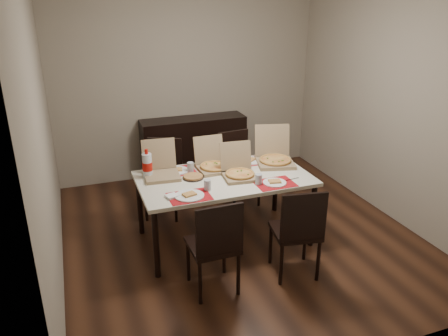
# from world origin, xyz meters

# --- Properties ---
(ground) EXTENTS (3.80, 4.00, 0.02)m
(ground) POSITION_xyz_m (0.00, 0.00, -0.01)
(ground) COLOR #402213
(ground) RESTS_ON ground
(room_walls) EXTENTS (3.84, 4.02, 2.62)m
(room_walls) POSITION_xyz_m (0.00, 0.43, 1.73)
(room_walls) COLOR gray
(room_walls) RESTS_ON ground
(sideboard) EXTENTS (1.50, 0.40, 0.90)m
(sideboard) POSITION_xyz_m (0.00, 1.78, 0.45)
(sideboard) COLOR black
(sideboard) RESTS_ON ground
(dining_table) EXTENTS (1.80, 1.00, 0.75)m
(dining_table) POSITION_xyz_m (-0.20, -0.05, 0.68)
(dining_table) COLOR beige
(dining_table) RESTS_ON ground
(chair_near_left) EXTENTS (0.43, 0.43, 0.93)m
(chair_near_left) POSITION_xyz_m (-0.59, -0.90, 0.51)
(chair_near_left) COLOR black
(chair_near_left) RESTS_ON ground
(chair_near_right) EXTENTS (0.49, 0.49, 0.93)m
(chair_near_right) POSITION_xyz_m (0.21, -0.93, 0.51)
(chair_near_right) COLOR black
(chair_near_right) RESTS_ON ground
(chair_far_left) EXTENTS (0.56, 0.56, 0.93)m
(chair_far_left) POSITION_xyz_m (-0.66, 0.82, 0.51)
(chair_far_left) COLOR black
(chair_far_left) RESTS_ON ground
(chair_far_right) EXTENTS (0.47, 0.47, 0.93)m
(chair_far_right) POSITION_xyz_m (0.29, 0.80, 0.51)
(chair_far_right) COLOR black
(chair_far_right) RESTS_ON ground
(setting_near_left) EXTENTS (0.47, 0.30, 0.11)m
(setting_near_left) POSITION_xyz_m (-0.64, -0.37, 0.77)
(setting_near_left) COLOR #A80B13
(setting_near_left) RESTS_ON dining_table
(setting_near_right) EXTENTS (0.51, 0.30, 0.11)m
(setting_near_right) POSITION_xyz_m (0.18, -0.38, 0.77)
(setting_near_right) COLOR #A80B13
(setting_near_right) RESTS_ON dining_table
(setting_far_left) EXTENTS (0.46, 0.30, 0.11)m
(setting_far_left) POSITION_xyz_m (-0.61, 0.26, 0.77)
(setting_far_left) COLOR #A80B13
(setting_far_left) RESTS_ON dining_table
(setting_far_right) EXTENTS (0.46, 0.30, 0.11)m
(setting_far_right) POSITION_xyz_m (0.21, 0.26, 0.77)
(setting_far_right) COLOR #A80B13
(setting_far_right) RESTS_ON dining_table
(napkin_loose) EXTENTS (0.16, 0.15, 0.02)m
(napkin_loose) POSITION_xyz_m (-0.13, -0.10, 0.76)
(napkin_loose) COLOR white
(napkin_loose) RESTS_ON dining_table
(pizza_box_center) EXTENTS (0.37, 0.41, 0.34)m
(pizza_box_center) POSITION_xyz_m (-0.05, -0.10, 0.81)
(pizza_box_center) COLOR #876E4E
(pizza_box_center) RESTS_ON dining_table
(pizza_box_right) EXTENTS (0.50, 0.53, 0.40)m
(pizza_box_right) POSITION_xyz_m (0.48, 0.13, 0.81)
(pizza_box_right) COLOR #876E4E
(pizza_box_right) RESTS_ON dining_table
(pizza_box_left) EXTENTS (0.39, 0.42, 0.36)m
(pizza_box_left) POSITION_xyz_m (-0.81, 0.21, 0.81)
(pizza_box_left) COLOR #876E4E
(pizza_box_left) RESTS_ON dining_table
(pizza_box_extra) EXTENTS (0.35, 0.38, 0.34)m
(pizza_box_extra) POSITION_xyz_m (-0.24, 0.19, 0.81)
(pizza_box_extra) COLOR #876E4E
(pizza_box_extra) RESTS_ON dining_table
(faina_plate) EXTENTS (0.22, 0.22, 0.03)m
(faina_plate) POSITION_xyz_m (-0.51, 0.03, 0.76)
(faina_plate) COLOR black
(faina_plate) RESTS_ON dining_table
(dip_bowl) EXTENTS (0.16, 0.16, 0.03)m
(dip_bowl) POSITION_xyz_m (-0.11, 0.10, 0.77)
(dip_bowl) COLOR white
(dip_bowl) RESTS_ON dining_table
(soda_bottle) EXTENTS (0.10, 0.10, 0.31)m
(soda_bottle) POSITION_xyz_m (-0.95, 0.21, 0.88)
(soda_bottle) COLOR silver
(soda_bottle) RESTS_ON dining_table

